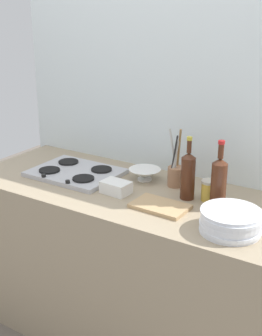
{
  "coord_description": "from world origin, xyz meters",
  "views": [
    {
      "loc": [
        1.15,
        -1.82,
        1.81
      ],
      "look_at": [
        0.0,
        0.0,
        1.02
      ],
      "focal_mm": 48.64,
      "sensor_mm": 36.0,
      "label": 1
    }
  ],
  "objects": [
    {
      "name": "counter_block",
      "position": [
        0.0,
        0.0,
        0.45
      ],
      "size": [
        1.8,
        0.7,
        0.9
      ],
      "primitive_type": "cube",
      "color": "tan",
      "rests_on": "ground"
    },
    {
      "name": "utensil_crock",
      "position": [
        0.17,
        0.17,
        0.97
      ],
      "size": [
        0.09,
        0.09,
        0.31
      ],
      "color": "#996B4C",
      "rests_on": "counter_block"
    },
    {
      "name": "condiment_jar_front",
      "position": [
        0.39,
        0.09,
        0.95
      ],
      "size": [
        0.08,
        0.08,
        0.1
      ],
      "color": "gold",
      "rests_on": "counter_block"
    },
    {
      "name": "cutting_board",
      "position": [
        0.23,
        -0.11,
        0.91
      ],
      "size": [
        0.27,
        0.17,
        0.02
      ],
      "primitive_type": "cube",
      "rotation": [
        0.0,
        0.0,
        -0.03
      ],
      "color": "tan",
      "rests_on": "counter_block"
    },
    {
      "name": "butter_dish",
      "position": [
        -0.04,
        -0.07,
        0.93
      ],
      "size": [
        0.15,
        0.11,
        0.06
      ],
      "primitive_type": "cube",
      "rotation": [
        0.0,
        0.0,
        -0.06
      ],
      "color": "white",
      "rests_on": "counter_block"
    },
    {
      "name": "plate_stack",
      "position": [
        0.59,
        -0.16,
        0.95
      ],
      "size": [
        0.26,
        0.26,
        0.1
      ],
      "color": "white",
      "rests_on": "counter_block"
    },
    {
      "name": "wine_bottle_leftmost",
      "position": [
        0.29,
        0.06,
        1.02
      ],
      "size": [
        0.07,
        0.07,
        0.31
      ],
      "color": "#472314",
      "rests_on": "counter_block"
    },
    {
      "name": "stovetop_hob",
      "position": [
        -0.38,
        0.02,
        0.91
      ],
      "size": [
        0.48,
        0.37,
        0.04
      ],
      "color": "#B2B2B7",
      "rests_on": "counter_block"
    },
    {
      "name": "ground_plane",
      "position": [
        0.0,
        0.0,
        0.0
      ],
      "size": [
        6.0,
        6.0,
        0.0
      ],
      "primitive_type": "plane",
      "color": "#6B6056",
      "rests_on": "ground"
    },
    {
      "name": "mixing_bowl",
      "position": [
        -0.01,
        0.16,
        0.94
      ],
      "size": [
        0.17,
        0.17,
        0.06
      ],
      "color": "white",
      "rests_on": "counter_block"
    },
    {
      "name": "backsplash_panel",
      "position": [
        0.0,
        0.38,
        1.08
      ],
      "size": [
        1.9,
        0.06,
        2.17
      ],
      "primitive_type": "cube",
      "color": "silver",
      "rests_on": "ground"
    },
    {
      "name": "wine_bottle_mid_left",
      "position": [
        0.46,
        0.02,
        1.03
      ],
      "size": [
        0.07,
        0.07,
        0.33
      ],
      "color": "#472314",
      "rests_on": "counter_block"
    }
  ]
}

